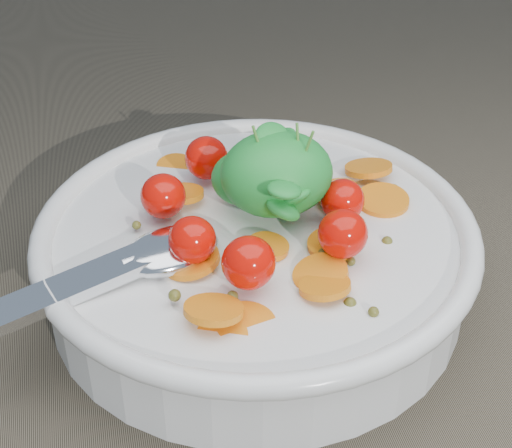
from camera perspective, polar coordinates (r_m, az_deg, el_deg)
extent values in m
plane|color=brown|center=(0.57, 2.97, -4.78)|extent=(6.00, 6.00, 0.00)
cylinder|color=white|center=(0.55, 0.00, -2.73)|extent=(0.29, 0.29, 0.06)
torus|color=white|center=(0.53, 0.00, -0.38)|extent=(0.30, 0.30, 0.02)
cylinder|color=white|center=(0.57, 0.00, -4.67)|extent=(0.14, 0.14, 0.01)
cylinder|color=brown|center=(0.55, 0.00, -2.73)|extent=(0.26, 0.26, 0.04)
cylinder|color=orange|center=(0.50, -4.74, -2.65)|extent=(0.05, 0.05, 0.01)
cylinder|color=orange|center=(0.52, 5.53, -2.02)|extent=(0.04, 0.04, 0.01)
cylinder|color=orange|center=(0.56, -5.41, 2.22)|extent=(0.03, 0.03, 0.01)
cylinder|color=orange|center=(0.58, 0.60, 2.37)|extent=(0.04, 0.04, 0.01)
cylinder|color=orange|center=(0.49, 4.71, -3.66)|extent=(0.05, 0.05, 0.02)
cylinder|color=orange|center=(0.61, -5.92, 4.18)|extent=(0.03, 0.03, 0.01)
cylinder|color=orange|center=(0.46, -3.11, -6.24)|extent=(0.04, 0.04, 0.02)
cylinder|color=orange|center=(0.57, 9.21, 1.71)|extent=(0.05, 0.05, 0.01)
cylinder|color=orange|center=(0.52, 5.64, -1.42)|extent=(0.04, 0.04, 0.01)
cylinder|color=orange|center=(0.59, 8.18, 4.05)|extent=(0.05, 0.05, 0.01)
cylinder|color=orange|center=(0.46, -2.49, -8.24)|extent=(0.04, 0.04, 0.01)
cylinder|color=orange|center=(0.48, 5.02, -4.54)|extent=(0.04, 0.04, 0.02)
cylinder|color=orange|center=(0.55, 2.40, 0.02)|extent=(0.04, 0.04, 0.01)
cylinder|color=orange|center=(0.51, 0.90, -1.64)|extent=(0.03, 0.03, 0.01)
cylinder|color=orange|center=(0.56, 6.03, 2.18)|extent=(0.04, 0.04, 0.01)
cylinder|color=orange|center=(0.60, 1.24, 5.06)|extent=(0.05, 0.05, 0.02)
cylinder|color=orange|center=(0.46, -0.74, -7.39)|extent=(0.05, 0.05, 0.01)
sphere|color=brown|center=(0.47, -5.94, -5.19)|extent=(0.01, 0.01, 0.01)
sphere|color=brown|center=(0.52, 5.65, -1.96)|extent=(0.01, 0.01, 0.01)
sphere|color=brown|center=(0.51, 4.96, -2.23)|extent=(0.01, 0.01, 0.01)
sphere|color=brown|center=(0.55, -6.82, 1.52)|extent=(0.01, 0.01, 0.01)
sphere|color=brown|center=(0.56, 0.92, 2.22)|extent=(0.01, 0.01, 0.01)
sphere|color=brown|center=(0.48, 6.85, -5.78)|extent=(0.01, 0.01, 0.01)
sphere|color=brown|center=(0.51, 6.93, -2.71)|extent=(0.01, 0.01, 0.01)
sphere|color=brown|center=(0.53, 9.51, -1.28)|extent=(0.01, 0.01, 0.01)
sphere|color=brown|center=(0.47, 8.54, -6.35)|extent=(0.01, 0.01, 0.01)
sphere|color=brown|center=(0.53, -8.69, -0.08)|extent=(0.01, 0.01, 0.01)
sphere|color=brown|center=(0.59, 9.97, 2.48)|extent=(0.01, 0.01, 0.01)
sphere|color=brown|center=(0.47, -1.72, -5.27)|extent=(0.01, 0.01, 0.01)
sphere|color=brown|center=(0.61, 2.19, 4.98)|extent=(0.01, 0.01, 0.01)
sphere|color=#C80B03|center=(0.53, 6.32, 1.71)|extent=(0.03, 0.03, 0.03)
sphere|color=#C80B03|center=(0.58, 2.93, 4.93)|extent=(0.03, 0.03, 0.03)
sphere|color=#C80B03|center=(0.58, -3.62, 4.82)|extent=(0.03, 0.03, 0.03)
sphere|color=#C80B03|center=(0.54, -6.77, 2.04)|extent=(0.03, 0.03, 0.03)
sphere|color=#C80B03|center=(0.49, -4.65, -1.16)|extent=(0.03, 0.03, 0.03)
sphere|color=#C80B03|center=(0.47, -0.54, -2.84)|extent=(0.03, 0.03, 0.03)
sphere|color=#C80B03|center=(0.50, 6.33, -0.71)|extent=(0.03, 0.03, 0.03)
ellipsoid|color=#209132|center=(0.53, 1.51, 3.68)|extent=(0.08, 0.07, 0.06)
ellipsoid|color=#209132|center=(0.54, -0.92, 3.36)|extent=(0.04, 0.04, 0.04)
ellipsoid|color=#209132|center=(0.51, 1.21, 4.12)|extent=(0.03, 0.03, 0.03)
ellipsoid|color=#209132|center=(0.51, 2.75, 2.00)|extent=(0.03, 0.03, 0.03)
ellipsoid|color=#209132|center=(0.52, 1.29, 6.14)|extent=(0.04, 0.04, 0.03)
ellipsoid|color=#209132|center=(0.52, 1.76, 5.46)|extent=(0.03, 0.02, 0.01)
ellipsoid|color=#209132|center=(0.54, 4.47, 3.69)|extent=(0.03, 0.03, 0.01)
ellipsoid|color=#209132|center=(0.52, 1.31, 5.42)|extent=(0.03, 0.03, 0.03)
ellipsoid|color=#209132|center=(0.50, 2.00, 1.04)|extent=(0.03, 0.02, 0.02)
ellipsoid|color=#209132|center=(0.53, 3.02, 3.74)|extent=(0.02, 0.02, 0.01)
ellipsoid|color=#209132|center=(0.53, 1.04, 5.64)|extent=(0.03, 0.03, 0.01)
ellipsoid|color=#209132|center=(0.52, 3.81, 4.75)|extent=(0.03, 0.03, 0.02)
ellipsoid|color=#209132|center=(0.52, -0.75, 3.98)|extent=(0.03, 0.03, 0.01)
ellipsoid|color=#209132|center=(0.51, 1.97, 3.83)|extent=(0.02, 0.02, 0.01)
ellipsoid|color=#209132|center=(0.52, 1.37, 4.83)|extent=(0.03, 0.03, 0.02)
ellipsoid|color=#209132|center=(0.53, 1.30, 6.26)|extent=(0.03, 0.03, 0.02)
ellipsoid|color=#209132|center=(0.51, -0.62, 2.80)|extent=(0.02, 0.02, 0.02)
ellipsoid|color=#209132|center=(0.52, 2.35, 5.40)|extent=(0.02, 0.02, 0.02)
ellipsoid|color=#209132|center=(0.54, -0.30, 4.58)|extent=(0.03, 0.03, 0.02)
ellipsoid|color=#209132|center=(0.56, 0.72, 5.62)|extent=(0.02, 0.02, 0.02)
ellipsoid|color=#209132|center=(0.53, 1.81, 6.06)|extent=(0.03, 0.03, 0.03)
ellipsoid|color=#209132|center=(0.52, 1.55, 5.67)|extent=(0.02, 0.02, 0.02)
ellipsoid|color=#209132|center=(0.49, 2.07, 2.50)|extent=(0.03, 0.03, 0.01)
ellipsoid|color=#209132|center=(0.52, 1.61, 4.25)|extent=(0.03, 0.03, 0.02)
ellipsoid|color=#209132|center=(0.52, 1.19, 5.09)|extent=(0.02, 0.02, 0.02)
ellipsoid|color=#209132|center=(0.50, 1.53, 3.85)|extent=(0.02, 0.02, 0.01)
cylinder|color=#4C8C33|center=(0.52, 3.13, 4.62)|extent=(0.00, 0.02, 0.05)
cylinder|color=#4C8C33|center=(0.52, 0.56, 4.67)|extent=(0.01, 0.01, 0.05)
cylinder|color=#4C8C33|center=(0.51, 3.31, 4.45)|extent=(0.01, 0.01, 0.05)
ellipsoid|color=silver|center=(0.51, -6.26, -1.94)|extent=(0.08, 0.06, 0.02)
cube|color=silver|center=(0.49, -11.76, -3.88)|extent=(0.13, 0.06, 0.02)
cylinder|color=silver|center=(0.50, -8.43, -2.59)|extent=(0.03, 0.02, 0.01)
cube|color=white|center=(0.68, -1.34, 3.20)|extent=(0.18, 0.16, 0.01)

